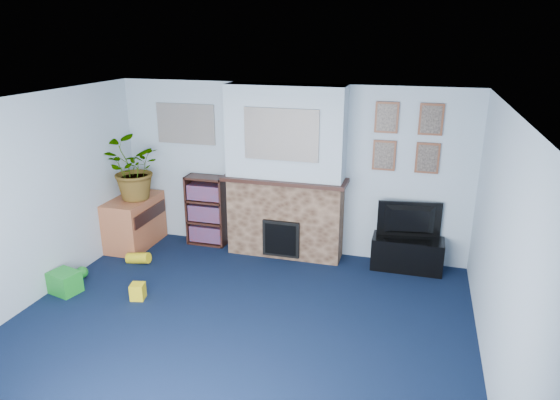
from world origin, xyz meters
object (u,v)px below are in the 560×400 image
(tv_stand, at_px, (407,253))
(sideboard, at_px, (135,223))
(television, at_px, (410,221))
(bookshelf, at_px, (207,212))

(tv_stand, xyz_separation_m, sideboard, (-3.94, -0.28, 0.12))
(television, bearing_deg, bookshelf, -9.76)
(television, distance_m, bookshelf, 2.94)
(tv_stand, bearing_deg, television, 90.00)
(television, xyz_separation_m, sideboard, (-3.94, -0.30, -0.33))
(television, height_order, bookshelf, bookshelf)
(bookshelf, relative_size, sideboard, 1.11)
(tv_stand, xyz_separation_m, bookshelf, (-2.93, 0.08, 0.28))
(television, bearing_deg, tv_stand, 81.34)
(tv_stand, bearing_deg, sideboard, -175.94)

